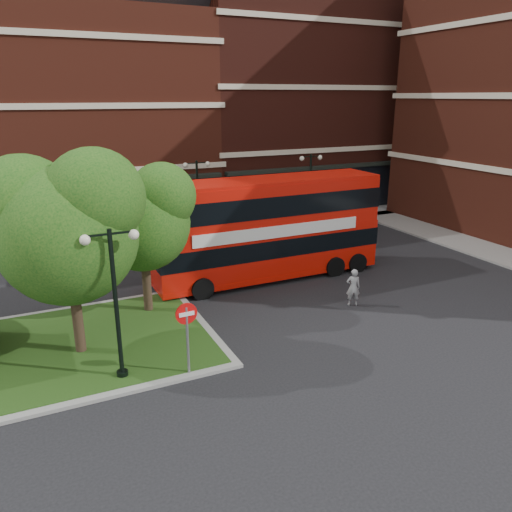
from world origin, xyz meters
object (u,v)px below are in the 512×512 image
woman (353,287)px  car_white (224,228)px  car_silver (64,246)px  bus (267,222)px

woman → car_white: (-1.03, 12.50, -0.18)m
car_silver → car_white: bearing=-89.5°
bus → woman: bearing=-69.5°
woman → car_white: size_ratio=0.42×
car_silver → car_white: (9.66, 0.00, -0.04)m
car_silver → car_white: size_ratio=1.02×
car_white → bus: bearing=173.7°
bus → car_silver: bus is taller
bus → car_white: bearing=84.2°
woman → car_white: bearing=-61.3°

